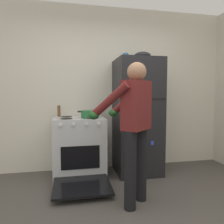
{
  "coord_description": "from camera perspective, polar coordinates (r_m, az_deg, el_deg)",
  "views": [
    {
      "loc": [
        -0.58,
        -1.7,
        1.24
      ],
      "look_at": [
        0.04,
        1.32,
        1.0
      ],
      "focal_mm": 34.54,
      "sensor_mm": 36.0,
      "label": 1
    }
  ],
  "objects": [
    {
      "name": "kitchen_wall_back",
      "position": [
        3.7,
        -2.66,
        6.15
      ],
      "size": [
        6.0,
        0.1,
        2.7
      ],
      "primitive_type": "cube",
      "color": "silver",
      "rests_on": "ground"
    },
    {
      "name": "refrigerator",
      "position": [
        3.46,
        6.64,
        -1.2
      ],
      "size": [
        0.68,
        0.72,
        1.8
      ],
      "color": "black",
      "rests_on": "ground"
    },
    {
      "name": "stove_range",
      "position": [
        3.35,
        -8.65,
        -9.37
      ],
      "size": [
        0.76,
        1.22,
        0.91
      ],
      "color": "silver",
      "rests_on": "ground"
    },
    {
      "name": "person_cook",
      "position": [
        2.42,
        5.58,
        -2.18
      ],
      "size": [
        0.71,
        0.75,
        1.6
      ],
      "color": "black",
      "rests_on": "ground"
    },
    {
      "name": "red_pot",
      "position": [
        3.25,
        -5.91,
        -0.5
      ],
      "size": [
        0.36,
        0.26,
        0.1
      ],
      "color": "#236638",
      "rests_on": "stove_range"
    },
    {
      "name": "coffee_mug",
      "position": [
        3.49,
        3.66,
        14.5
      ],
      "size": [
        0.11,
        0.08,
        0.1
      ],
      "color": "#2D6093",
      "rests_on": "refrigerator"
    },
    {
      "name": "pepper_mill",
      "position": [
        3.48,
        -13.88,
        0.27
      ],
      "size": [
        0.05,
        0.05,
        0.17
      ],
      "primitive_type": "cylinder",
      "color": "brown",
      "rests_on": "stove_range"
    },
    {
      "name": "mixing_bowl",
      "position": [
        3.53,
        8.06,
        14.55
      ],
      "size": [
        0.26,
        0.26,
        0.12
      ],
      "primitive_type": "ellipsoid",
      "color": "black",
      "rests_on": "refrigerator"
    }
  ]
}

